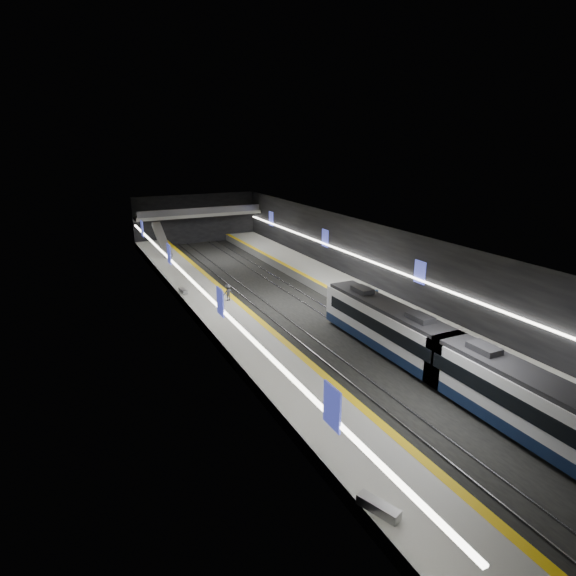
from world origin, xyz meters
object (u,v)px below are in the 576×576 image
bench_right_far (370,289)px  passenger_left_a (221,296)px  bench_left_near (378,507)px  passenger_left_b (228,293)px  train (447,358)px  bench_left_far (183,291)px  escalator (162,240)px  passenger_right_b (377,298)px  passenger_right_a (426,325)px

bench_right_far → passenger_left_a: bearing=175.5°
bench_left_near → passenger_left_b: (3.48, 30.22, 0.59)m
train → bench_left_far: bearing=114.7°
bench_right_far → passenger_left_b: size_ratio=1.00×
escalator → passenger_left_b: bearing=-86.5°
bench_left_far → passenger_right_b: (15.96, -12.43, 0.64)m
train → passenger_right_b: size_ratio=16.82×
escalator → bench_right_far: escalator is taller
train → bench_left_far: (-12.00, 26.10, -0.99)m
escalator → passenger_right_a: escalator is taller
bench_left_near → passenger_left_a: passenger_left_a is taller
train → bench_right_far: train is taller
bench_left_far → passenger_left_a: 5.90m
train → bench_right_far: (6.17, 17.92, -0.99)m
bench_right_far → passenger_left_a: 15.95m
train → passenger_right_a: bearing=59.8°
bench_right_far → passenger_right_b: bearing=-111.6°
passenger_left_b → passenger_left_a: bearing=28.0°
passenger_right_a → passenger_left_a: 19.64m
passenger_right_a → passenger_right_b: size_ratio=0.98×
passenger_left_a → passenger_left_b: passenger_left_a is taller
bench_left_far → train: bearing=-68.6°
escalator → bench_left_near: 54.49m
bench_left_near → passenger_left_a: size_ratio=1.20×
passenger_right_b → escalator: bearing=89.5°
passenger_right_b → passenger_left_a: size_ratio=1.01×
escalator → bench_left_near: bearing=-92.1°
passenger_right_b → passenger_left_b: passenger_right_b is taller
escalator → bench_right_far: size_ratio=4.76×
escalator → passenger_left_a: (0.49, -25.00, -1.06)m
bench_left_near → bench_left_far: bench_left_near is taller
bench_left_far → passenger_left_a: passenger_left_a is taller
bench_right_far → passenger_right_a: bearing=-96.6°
bench_left_near → bench_left_far: size_ratio=1.20×
bench_left_near → passenger_right_b: (15.96, 22.31, 0.60)m
bench_right_far → train: bearing=-103.2°
passenger_right_a → bench_left_near: bearing=120.8°
escalator → passenger_right_a: size_ratio=4.80×
train → bench_left_near: 14.82m
passenger_right_b → bench_right_far: bearing=38.6°
escalator → passenger_right_b: escalator is taller
passenger_right_a → passenger_right_b: (0.40, 7.54, 0.01)m
bench_left_near → bench_right_far: bench_left_near is taller
bench_left_far → bench_right_far: bearing=-27.5°
bench_right_far → passenger_left_b: bearing=171.9°
train → bench_left_far: train is taller
bench_right_far → passenger_right_b: 4.84m
train → passenger_left_a: (-9.51, 20.78, -0.35)m
train → passenger_right_a: train is taller
escalator → passenger_right_a: (13.56, -39.66, -1.07)m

